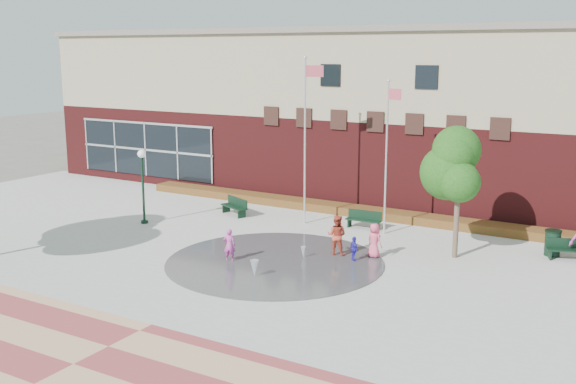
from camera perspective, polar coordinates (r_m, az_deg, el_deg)
The scene contains 20 objects.
ground at distance 23.68m, azimuth -4.96°, elevation -7.89°, with size 120.00×120.00×0.00m, color #666056.
plaza_concrete at distance 26.86m, azimuth 0.00°, elevation -5.43°, with size 46.00×18.00×0.01m, color #A8A8A0.
paver_band at distance 18.87m, azimuth -17.70°, elevation -13.75°, with size 46.00×6.00×0.01m, color #9C3C3D.
splash_pad at distance 26.05m, azimuth -1.12°, elevation -5.99°, with size 8.40×8.40×0.01m, color #383A3D.
library_building at distance 38.04m, azimuth 10.41°, elevation 6.62°, with size 44.40×10.40×9.20m.
flower_bed at distance 33.40m, azimuth 6.62°, elevation -2.06°, with size 26.00×1.20×0.40m, color maroon.
flagpole_left at distance 31.01m, azimuth 1.52°, elevation 5.08°, with size 0.89×0.31×7.78m.
flagpole_right at distance 29.51m, azimuth 8.39°, elevation 3.60°, with size 0.78×0.40×6.82m.
lamp_left at distance 32.06m, azimuth -12.21°, elevation 1.15°, with size 0.37×0.37×3.51m.
bench_left at distance 33.40m, azimuth -4.57°, elevation -1.51°, with size 1.81×1.15×0.88m.
bench_mid at distance 31.03m, azimuth 6.41°, elevation -2.63°, with size 1.66×0.53×0.82m.
bench_right at distance 28.43m, azimuth 22.67°, elevation -4.83°, with size 1.72×1.01×0.84m.
trash_can at distance 28.70m, azimuth 21.49°, elevation -4.03°, with size 0.64×0.64×1.06m.
tree_mid at distance 26.61m, azimuth 14.30°, elevation 2.13°, with size 2.98×2.98×5.02m.
water_jet_a at distance 24.42m, azimuth -2.85°, elevation -7.24°, with size 0.31×0.31×0.61m, color white.
water_jet_b at distance 26.57m, azimuth 1.29°, elevation -5.63°, with size 0.20×0.20×0.45m, color white.
child_splash at distance 26.12m, azimuth -4.98°, elevation -4.50°, with size 0.47×0.31×1.30m, color #CB45A2.
adult_red at distance 26.79m, azimuth 4.15°, elevation -3.68°, with size 0.80×0.62×1.65m, color #BB402B.
adult_pink at distance 26.67m, azimuth 7.33°, elevation -4.11°, with size 0.68×0.44×1.39m, color #EC5175.
child_blue at distance 26.14m, azimuth 5.61°, elevation -4.83°, with size 0.59×0.25×1.01m, color #3225BA.
Camera 1 is at (13.00, -18.12, 7.97)m, focal length 42.00 mm.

